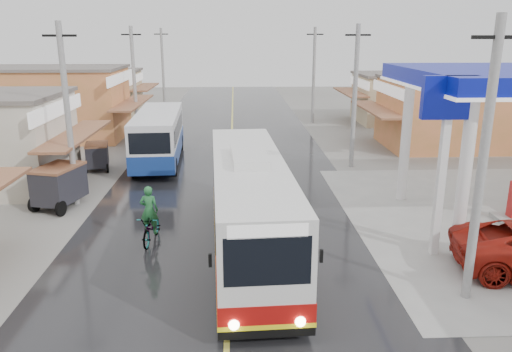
% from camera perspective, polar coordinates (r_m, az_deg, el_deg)
% --- Properties ---
extents(ground, '(120.00, 120.00, 0.00)m').
position_cam_1_polar(ground, '(14.90, -3.25, -14.23)').
color(ground, slate).
rests_on(ground, ground).
extents(road, '(12.00, 90.00, 0.02)m').
position_cam_1_polar(road, '(28.86, -2.87, 0.96)').
color(road, black).
rests_on(road, ground).
extents(centre_line, '(0.15, 90.00, 0.01)m').
position_cam_1_polar(centre_line, '(28.86, -2.87, 0.99)').
color(centre_line, '#D8CC4C').
rests_on(centre_line, road).
extents(shopfronts_left, '(11.00, 44.00, 5.20)m').
position_cam_1_polar(shopfronts_left, '(34.43, -25.03, 1.92)').
color(shopfronts_left, tan).
rests_on(shopfronts_left, ground).
extents(shopfronts_right, '(11.00, 44.00, 4.80)m').
position_cam_1_polar(shopfronts_right, '(29.86, 27.24, -0.35)').
color(shopfronts_right, '#B7B0A0').
rests_on(shopfronts_right, ground).
extents(utility_poles_left, '(1.60, 50.00, 8.00)m').
position_cam_1_polar(utility_poles_left, '(30.70, -16.04, 1.25)').
color(utility_poles_left, gray).
rests_on(utility_poles_left, ground).
extents(utility_poles_right, '(1.60, 36.00, 8.00)m').
position_cam_1_polar(utility_poles_right, '(29.63, 10.79, 1.07)').
color(utility_poles_right, gray).
rests_on(utility_poles_right, ground).
extents(coach_bus, '(3.13, 11.71, 3.62)m').
position_cam_1_polar(coach_bus, '(17.39, -0.80, -3.29)').
color(coach_bus, silver).
rests_on(coach_bus, road).
extents(second_bus, '(2.87, 9.13, 2.99)m').
position_cam_1_polar(second_bus, '(30.32, -11.08, 4.53)').
color(second_bus, silver).
rests_on(second_bus, road).
extents(cyclist, '(0.92, 2.14, 2.24)m').
position_cam_1_polar(cyclist, '(18.88, -11.92, -5.34)').
color(cyclist, black).
rests_on(cyclist, ground).
extents(tricycle_near, '(2.18, 2.80, 1.90)m').
position_cam_1_polar(tricycle_near, '(23.69, -21.62, -0.85)').
color(tricycle_near, '#26262D').
rests_on(tricycle_near, ground).
extents(tricycle_far, '(1.68, 2.04, 1.52)m').
position_cam_1_polar(tricycle_far, '(29.60, -17.71, 2.31)').
color(tricycle_far, '#26262D').
rests_on(tricycle_far, ground).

